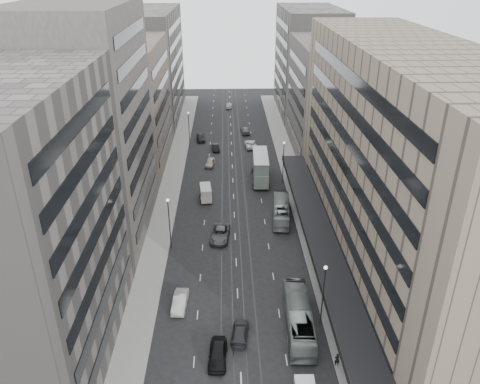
{
  "coord_description": "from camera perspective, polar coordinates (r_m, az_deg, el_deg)",
  "views": [
    {
      "loc": [
        -1.18,
        -47.62,
        38.73
      ],
      "look_at": [
        0.84,
        17.73,
        6.42
      ],
      "focal_mm": 35.0,
      "sensor_mm": 36.0,
      "label": 1
    }
  ],
  "objects": [
    {
      "name": "building_right_far",
      "position": [
        133.89,
        8.31,
        15.39
      ],
      "size": [
        15.0,
        32.0,
        28.0
      ],
      "primitive_type": "cube",
      "color": "slate",
      "rests_on": "ground"
    },
    {
      "name": "department_store",
      "position": [
        64.59,
        18.92,
        3.21
      ],
      "size": [
        19.2,
        60.0,
        30.0
      ],
      "color": "#7A6959",
      "rests_on": "ground"
    },
    {
      "name": "lamp_left_near",
      "position": [
        68.93,
        -8.66,
        -3.14
      ],
      "size": [
        0.44,
        0.44,
        8.32
      ],
      "color": "#262628",
      "rests_on": "ground"
    },
    {
      "name": "sedan_9",
      "position": [
        139.46,
        -1.33,
        10.46
      ],
      "size": [
        1.87,
        4.39,
        1.41
      ],
      "primitive_type": "imported",
      "rotation": [
        0.0,
        0.0,
        3.05
      ],
      "color": "#A19A85",
      "rests_on": "ground"
    },
    {
      "name": "panel_van",
      "position": [
        84.1,
        -4.2,
        -0.08
      ],
      "size": [
        2.44,
        4.43,
        2.68
      ],
      "rotation": [
        0.0,
        0.0,
        0.1
      ],
      "color": "beige",
      "rests_on": "ground"
    },
    {
      "name": "ground",
      "position": [
        61.39,
        -0.28,
        -12.82
      ],
      "size": [
        220.0,
        220.0,
        0.0
      ],
      "primitive_type": "plane",
      "color": "black",
      "rests_on": "ground"
    },
    {
      "name": "building_left_d",
      "position": [
        130.6,
        -11.07,
        14.91
      ],
      "size": [
        15.0,
        38.0,
        28.0
      ],
      "primitive_type": "cube",
      "color": "slate",
      "rests_on": "ground"
    },
    {
      "name": "sedan_0",
      "position": [
        53.23,
        -2.73,
        -19.13
      ],
      "size": [
        2.25,
        5.01,
        1.67
      ],
      "primitive_type": "imported",
      "rotation": [
        0.0,
        0.0,
        -0.06
      ],
      "color": "black",
      "rests_on": "ground"
    },
    {
      "name": "sedan_2",
      "position": [
        72.77,
        -2.43,
        -5.13
      ],
      "size": [
        3.39,
        6.19,
        1.64
      ],
      "primitive_type": "imported",
      "rotation": [
        0.0,
        0.0,
        -0.12
      ],
      "color": "#4F4F51",
      "rests_on": "ground"
    },
    {
      "name": "sedan_6",
      "position": [
        108.76,
        1.32,
        5.86
      ],
      "size": [
        3.08,
        5.72,
        1.53
      ],
      "primitive_type": "imported",
      "rotation": [
        0.0,
        0.0,
        3.24
      ],
      "color": "white",
      "rests_on": "ground"
    },
    {
      "name": "sedan_8",
      "position": [
        113.37,
        -4.8,
        6.66
      ],
      "size": [
        2.47,
        4.93,
        1.61
      ],
      "primitive_type": "imported",
      "rotation": [
        0.0,
        0.0,
        0.12
      ],
      "color": "black",
      "rests_on": "ground"
    },
    {
      "name": "bus_near",
      "position": [
        56.5,
        7.16,
        -14.96
      ],
      "size": [
        3.34,
        12.06,
        3.33
      ],
      "primitive_type": "imported",
      "rotation": [
        0.0,
        0.0,
        3.1
      ],
      "color": "gray",
      "rests_on": "ground"
    },
    {
      "name": "lamp_right_near",
      "position": [
        55.31,
        10.16,
        -11.51
      ],
      "size": [
        0.44,
        0.44,
        8.32
      ],
      "color": "#262628",
      "rests_on": "ground"
    },
    {
      "name": "sedan_3",
      "position": [
        55.79,
        0.02,
        -16.71
      ],
      "size": [
        2.48,
        4.88,
        1.36
      ],
      "primitive_type": "imported",
      "rotation": [
        0.0,
        0.0,
        3.01
      ],
      "color": "#252528",
      "rests_on": "ground"
    },
    {
      "name": "sedan_1",
      "position": [
        60.15,
        -7.32,
        -13.09
      ],
      "size": [
        1.95,
        4.79,
        1.54
      ],
      "primitive_type": "imported",
      "rotation": [
        0.0,
        0.0,
        -0.07
      ],
      "color": "beige",
      "rests_on": "ground"
    },
    {
      "name": "lamp_right_far",
      "position": [
        89.82,
        5.33,
        4.26
      ],
      "size": [
        0.44,
        0.44,
        8.32
      ],
      "color": "#262628",
      "rests_on": "ground"
    },
    {
      "name": "building_right_mid",
      "position": [
        105.61,
        10.9,
        11.17
      ],
      "size": [
        15.0,
        28.0,
        24.0
      ],
      "primitive_type": "cube",
      "color": "#48443F",
      "rests_on": "ground"
    },
    {
      "name": "sidewalk_right",
      "position": [
        94.41,
        6.42,
        1.95
      ],
      "size": [
        4.0,
        125.0,
        0.15
      ],
      "primitive_type": "cube",
      "color": "gray",
      "rests_on": "ground"
    },
    {
      "name": "bus_far",
      "position": [
        78.26,
        5.04,
        -2.24
      ],
      "size": [
        3.6,
        10.86,
        2.97
      ],
      "primitive_type": "imported",
      "rotation": [
        0.0,
        0.0,
        3.04
      ],
      "color": "#939E98",
      "rests_on": "ground"
    },
    {
      "name": "sedan_7",
      "position": [
        118.13,
        0.64,
        7.53
      ],
      "size": [
        2.43,
        5.17,
        1.46
      ],
      "primitive_type": "imported",
      "rotation": [
        0.0,
        0.0,
        3.22
      ],
      "color": "slate",
      "rests_on": "ground"
    },
    {
      "name": "building_left_c",
      "position": [
        99.33,
        -13.73,
        10.24
      ],
      "size": [
        15.0,
        28.0,
        25.0
      ],
      "primitive_type": "cube",
      "color": "#76675C",
      "rests_on": "ground"
    },
    {
      "name": "lamp_left_far",
      "position": [
        108.29,
        -6.26,
        8.1
      ],
      "size": [
        0.44,
        0.44,
        8.32
      ],
      "color": "#262628",
      "rests_on": "ground"
    },
    {
      "name": "building_left_a",
      "position": [
        50.45,
        -25.35,
        -4.56
      ],
      "size": [
        15.0,
        28.0,
        30.0
      ],
      "primitive_type": "cube",
      "color": "slate",
      "rests_on": "ground"
    },
    {
      "name": "sedan_5",
      "position": [
        106.98,
        -2.99,
        5.42
      ],
      "size": [
        1.94,
        4.25,
        1.35
      ],
      "primitive_type": "imported",
      "rotation": [
        0.0,
        0.0,
        0.13
      ],
      "color": "black",
      "rests_on": "ground"
    },
    {
      "name": "pedestrian",
      "position": [
        53.46,
        11.74,
        -19.37
      ],
      "size": [
        0.6,
        0.41,
        1.61
      ],
      "primitive_type": "imported",
      "rotation": [
        0.0,
        0.0,
        3.18
      ],
      "color": "black",
      "rests_on": "sidewalk_right"
    },
    {
      "name": "double_decker",
      "position": [
        90.79,
        2.5,
        3.06
      ],
      "size": [
        3.35,
        10.1,
        5.48
      ],
      "rotation": [
        0.0,
        0.0,
        -0.03
      ],
      "color": "slate",
      "rests_on": "ground"
    },
    {
      "name": "building_left_b",
      "position": [
        72.96,
        -18.02,
        7.67
      ],
      "size": [
        15.0,
        26.0,
        34.0
      ],
      "primitive_type": "cube",
      "color": "#48443F",
      "rests_on": "ground"
    },
    {
      "name": "sidewalk_left",
      "position": [
        94.11,
        -8.22,
        1.76
      ],
      "size": [
        4.0,
        125.0,
        0.15
      ],
      "primitive_type": "cube",
      "color": "gray",
      "rests_on": "ground"
    },
    {
      "name": "sedan_4",
      "position": [
        98.69,
        -3.67,
        3.6
      ],
      "size": [
        2.31,
        4.57,
        1.49
      ],
      "primitive_type": "imported",
      "rotation": [
        0.0,
        0.0,
        -0.13
      ],
      "color": "#B8AA98",
      "rests_on": "ground"
    }
  ]
}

